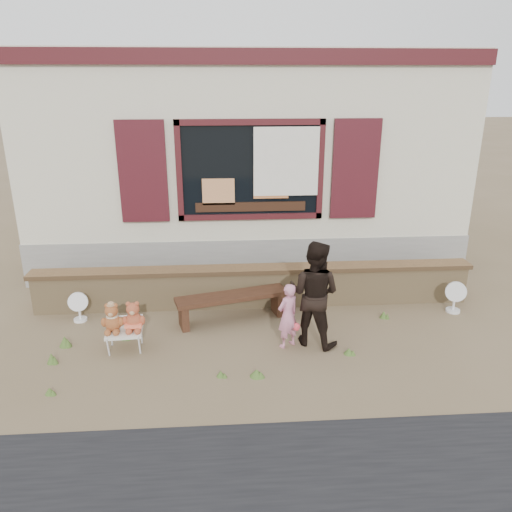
{
  "coord_description": "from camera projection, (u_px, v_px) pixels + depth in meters",
  "views": [
    {
      "loc": [
        -0.49,
        -6.46,
        3.55
      ],
      "look_at": [
        0.0,
        0.6,
        1.0
      ],
      "focal_mm": 35.0,
      "sensor_mm": 36.0,
      "label": 1
    }
  ],
  "objects": [
    {
      "name": "child",
      "position": [
        288.0,
        316.0,
        6.82
      ],
      "size": [
        0.41,
        0.38,
        0.94
      ],
      "primitive_type": "imported",
      "rotation": [
        0.0,
        0.0,
        3.73
      ],
      "color": "pink",
      "rests_on": "ground"
    },
    {
      "name": "folding_chair",
      "position": [
        124.0,
        332.0,
        6.8
      ],
      "size": [
        0.51,
        0.46,
        0.3
      ],
      "rotation": [
        0.0,
        0.0,
        0.08
      ],
      "color": "silver",
      "rests_on": "ground"
    },
    {
      "name": "teddy_bear_left",
      "position": [
        112.0,
        317.0,
        6.7
      ],
      "size": [
        0.32,
        0.29,
        0.42
      ],
      "primitive_type": null,
      "rotation": [
        0.0,
        0.0,
        0.08
      ],
      "color": "brown",
      "rests_on": "folding_chair"
    },
    {
      "name": "fan_right",
      "position": [
        455.0,
        297.0,
        7.9
      ],
      "size": [
        0.34,
        0.22,
        0.53
      ],
      "rotation": [
        0.0,
        0.0,
        -0.34
      ],
      "color": "silver",
      "rests_on": "ground"
    },
    {
      "name": "teddy_bear_right",
      "position": [
        133.0,
        315.0,
        6.74
      ],
      "size": [
        0.33,
        0.29,
        0.42
      ],
      "primitive_type": null,
      "rotation": [
        0.0,
        0.0,
        0.08
      ],
      "color": "brown",
      "rests_on": "folding_chair"
    },
    {
      "name": "ground",
      "position": [
        259.0,
        334.0,
        7.29
      ],
      "size": [
        80.0,
        80.0,
        0.0
      ],
      "primitive_type": "plane",
      "color": "brown",
      "rests_on": "ground"
    },
    {
      "name": "grass_tufts",
      "position": [
        172.0,
        346.0,
        6.85
      ],
      "size": [
        4.88,
        1.84,
        0.15
      ],
      "color": "#466327",
      "rests_on": "ground"
    },
    {
      "name": "adult",
      "position": [
        314.0,
        294.0,
        6.82
      ],
      "size": [
        0.92,
        0.86,
        1.5
      ],
      "primitive_type": "imported",
      "rotation": [
        0.0,
        0.0,
        2.6
      ],
      "color": "black",
      "rests_on": "ground"
    },
    {
      "name": "bench",
      "position": [
        232.0,
        301.0,
        7.6
      ],
      "size": [
        1.75,
        0.79,
        0.44
      ],
      "rotation": [
        0.0,
        0.0,
        0.26
      ],
      "color": "#351E12",
      "rests_on": "ground"
    },
    {
      "name": "shopfront",
      "position": [
        244.0,
        152.0,
        10.83
      ],
      "size": [
        8.04,
        5.13,
        4.0
      ],
      "color": "#B9B296",
      "rests_on": "ground"
    },
    {
      "name": "brick_wall",
      "position": [
        254.0,
        286.0,
        8.12
      ],
      "size": [
        7.1,
        0.36,
        0.67
      ],
      "color": "tan",
      "rests_on": "ground"
    },
    {
      "name": "fan_left",
      "position": [
        79.0,
        306.0,
        7.62
      ],
      "size": [
        0.31,
        0.2,
        0.48
      ],
      "rotation": [
        0.0,
        0.0,
        0.14
      ],
      "color": "white",
      "rests_on": "ground"
    }
  ]
}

